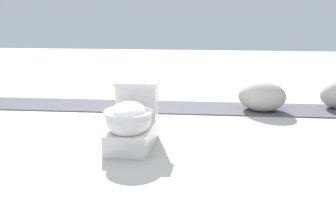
{
  "coord_description": "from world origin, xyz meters",
  "views": [
    {
      "loc": [
        3.2,
        0.57,
        1.14
      ],
      "look_at": [
        0.15,
        0.29,
        0.3
      ],
      "focal_mm": 42.0,
      "sensor_mm": 36.0,
      "label": 1
    }
  ],
  "objects": [
    {
      "name": "ground_plane",
      "position": [
        0.0,
        0.0,
        0.0
      ],
      "size": [
        14.0,
        14.0,
        0.0
      ],
      "primitive_type": "plane",
      "color": "#A8A59E"
    },
    {
      "name": "gravel_strip",
      "position": [
        -1.12,
        0.5,
        0.01
      ],
      "size": [
        0.56,
        8.0,
        0.01
      ],
      "primitive_type": "cube",
      "color": "#4C4C51",
      "rests_on": "ground"
    },
    {
      "name": "toilet",
      "position": [
        0.16,
        -0.01,
        0.22
      ],
      "size": [
        0.65,
        0.41,
        0.52
      ],
      "rotation": [
        0.0,
        0.0,
        -0.05
      ],
      "color": "white",
      "rests_on": "ground"
    },
    {
      "name": "boulder_far",
      "position": [
        -1.07,
        1.21,
        0.17
      ],
      "size": [
        0.57,
        0.63,
        0.34
      ],
      "primitive_type": "ellipsoid",
      "rotation": [
        0.0,
        0.0,
        1.21
      ],
      "color": "#ADA899",
      "rests_on": "ground"
    }
  ]
}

